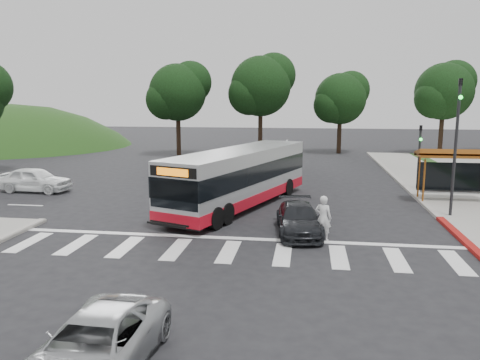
% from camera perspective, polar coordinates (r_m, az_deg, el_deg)
% --- Properties ---
extents(ground, '(140.00, 140.00, 0.00)m').
position_cam_1_polar(ground, '(22.24, 0.77, -4.67)').
color(ground, black).
rests_on(ground, ground).
extents(sidewalk_east, '(4.00, 40.00, 0.12)m').
position_cam_1_polar(sidewalk_east, '(30.97, 23.48, -1.23)').
color(sidewalk_east, gray).
rests_on(sidewalk_east, ground).
extents(curb_east, '(0.30, 40.00, 0.15)m').
position_cam_1_polar(curb_east, '(30.50, 19.86, -1.13)').
color(curb_east, '#9E9991').
rests_on(curb_east, ground).
extents(curb_east_red, '(0.32, 6.00, 0.15)m').
position_cam_1_polar(curb_east_red, '(21.05, 25.23, -6.26)').
color(curb_east_red, maroon).
rests_on(curb_east_red, ground).
extents(hillside_nw, '(44.00, 44.00, 10.00)m').
position_cam_1_polar(hillside_nw, '(62.28, -25.80, 3.75)').
color(hillside_nw, '#1E3912').
rests_on(hillside_nw, ground).
extents(crosswalk_ladder, '(18.00, 2.60, 0.01)m').
position_cam_1_polar(crosswalk_ladder, '(17.50, -1.39, -8.72)').
color(crosswalk_ladder, silver).
rests_on(crosswalk_ladder, ground).
extents(bus_shelter, '(4.20, 1.60, 2.86)m').
position_cam_1_polar(bus_shelter, '(27.82, 24.94, 2.28)').
color(bus_shelter, '#934E18').
rests_on(bus_shelter, sidewalk_east).
extents(traffic_signal_ne_tall, '(0.18, 0.37, 6.50)m').
position_cam_1_polar(traffic_signal_ne_tall, '(23.89, 24.88, 4.87)').
color(traffic_signal_ne_tall, black).
rests_on(traffic_signal_ne_tall, ground).
extents(traffic_signal_ne_short, '(0.18, 0.37, 4.00)m').
position_cam_1_polar(traffic_signal_ne_short, '(30.76, 21.03, 3.42)').
color(traffic_signal_ne_short, black).
rests_on(traffic_signal_ne_short, ground).
extents(tree_ne_a, '(6.16, 5.74, 9.30)m').
position_cam_1_polar(tree_ne_a, '(51.17, 23.69, 9.97)').
color(tree_ne_a, black).
rests_on(tree_ne_a, parking_lot).
extents(tree_north_a, '(6.60, 6.15, 10.17)m').
position_cam_1_polar(tree_north_a, '(47.67, 2.64, 11.48)').
color(tree_north_a, black).
rests_on(tree_north_a, ground).
extents(tree_north_b, '(5.72, 5.33, 8.43)m').
position_cam_1_polar(tree_north_b, '(49.52, 12.24, 9.75)').
color(tree_north_b, black).
rests_on(tree_north_b, ground).
extents(tree_north_c, '(6.16, 5.74, 9.30)m').
position_cam_1_polar(tree_north_c, '(47.17, -7.51, 10.65)').
color(tree_north_c, black).
rests_on(tree_north_c, ground).
extents(transit_bus, '(6.31, 11.76, 3.00)m').
position_cam_1_polar(transit_bus, '(24.34, -0.03, 0.21)').
color(transit_bus, '#A7A9AB').
rests_on(transit_bus, ground).
extents(pedestrian, '(0.77, 0.62, 1.82)m').
position_cam_1_polar(pedestrian, '(18.92, 10.11, -4.58)').
color(pedestrian, silver).
rests_on(pedestrian, ground).
extents(dark_sedan, '(2.21, 4.44, 1.24)m').
position_cam_1_polar(dark_sedan, '(19.80, 7.16, -4.73)').
color(dark_sedan, black).
rests_on(dark_sedan, ground).
extents(silver_suv_south, '(2.15, 4.47, 1.23)m').
position_cam_1_polar(silver_suv_south, '(10.51, -17.31, -18.83)').
color(silver_suv_south, '#ABADB0').
rests_on(silver_suv_south, ground).
extents(west_car_white, '(4.47, 2.01, 1.49)m').
position_cam_1_polar(west_car_white, '(30.99, -23.73, 0.05)').
color(west_car_white, white).
rests_on(west_car_white, ground).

